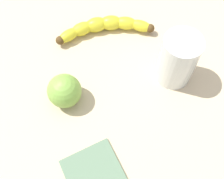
# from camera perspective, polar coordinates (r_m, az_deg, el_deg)

# --- Properties ---
(wooden_tabletop) EXTENTS (1.20, 1.20, 0.03)m
(wooden_tabletop) POSITION_cam_1_polar(r_m,az_deg,el_deg) (0.66, -4.15, 5.81)
(wooden_tabletop) COLOR beige
(wooden_tabletop) RESTS_ON ground
(banana) EXTENTS (0.18, 0.17, 0.04)m
(banana) POSITION_cam_1_polar(r_m,az_deg,el_deg) (0.68, -1.63, 12.86)
(banana) COLOR yellow
(banana) RESTS_ON wooden_tabletop
(smoothie_glass) EXTENTS (0.08, 0.08, 0.12)m
(smoothie_glass) POSITION_cam_1_polar(r_m,az_deg,el_deg) (0.59, 13.33, 5.83)
(smoothie_glass) COLOR silver
(smoothie_glass) RESTS_ON wooden_tabletop
(green_apple_fruit) EXTENTS (0.07, 0.07, 0.07)m
(green_apple_fruit) POSITION_cam_1_polar(r_m,az_deg,el_deg) (0.57, -9.79, -0.27)
(green_apple_fruit) COLOR #84B747
(green_apple_fruit) RESTS_ON wooden_tabletop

